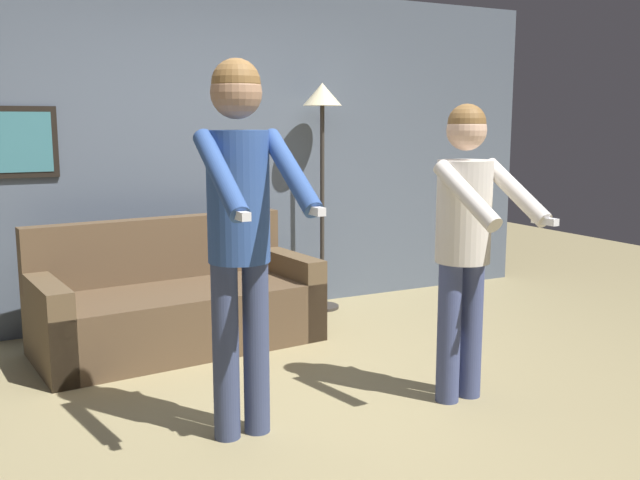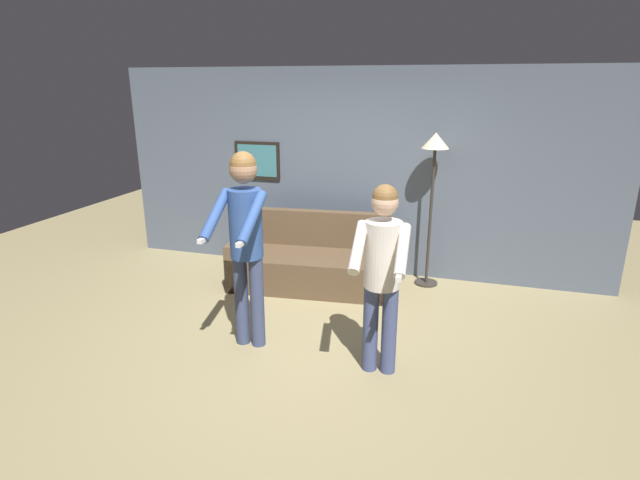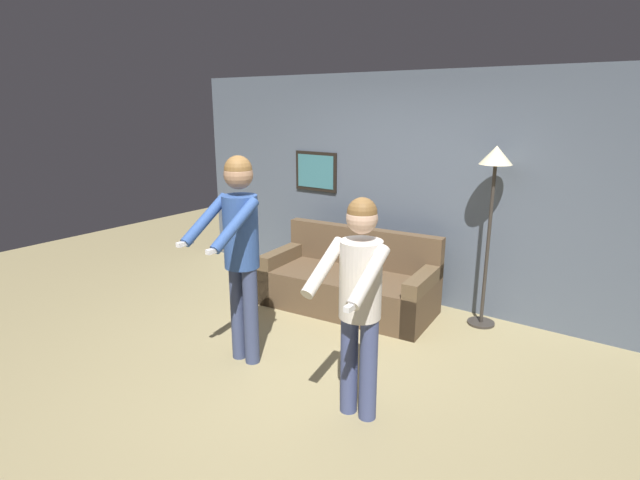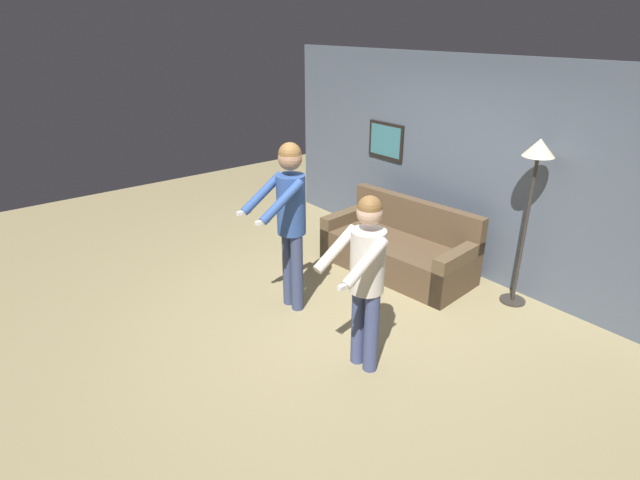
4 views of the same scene
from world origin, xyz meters
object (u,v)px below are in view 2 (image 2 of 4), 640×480
at_px(couch, 311,264).
at_px(person_standing_left, 245,231).
at_px(torchiere_lamp, 434,161).
at_px(person_standing_right, 382,265).

height_order(couch, person_standing_left, person_standing_left).
xyz_separation_m(torchiere_lamp, person_standing_right, (-0.22, -2.13, -0.55)).
bearing_deg(person_standing_right, torchiere_lamp, 84.01).
xyz_separation_m(couch, torchiere_lamp, (1.37, 0.44, 1.26)).
relative_size(couch, person_standing_right, 1.20).
bearing_deg(couch, person_standing_right, -55.95).
bearing_deg(torchiere_lamp, person_standing_right, -95.99).
xyz_separation_m(couch, person_standing_right, (1.15, -1.70, 0.71)).
height_order(person_standing_left, person_standing_right, person_standing_left).
bearing_deg(person_standing_left, torchiere_lamp, 53.67).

